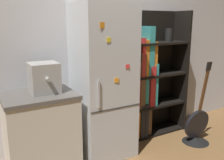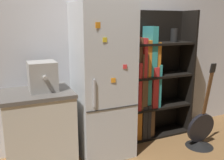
% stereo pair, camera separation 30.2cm
% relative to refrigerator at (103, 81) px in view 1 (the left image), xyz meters
% --- Properties ---
extents(ground_plane, '(16.00, 16.00, 0.00)m').
position_rel_refrigerator_xyz_m(ground_plane, '(0.00, -0.14, -0.91)').
color(ground_plane, olive).
extents(wall_back, '(8.00, 0.05, 2.60)m').
position_rel_refrigerator_xyz_m(wall_back, '(0.00, 0.33, 0.39)').
color(wall_back, silver).
rests_on(wall_back, ground_plane).
extents(refrigerator, '(0.63, 0.64, 1.81)m').
position_rel_refrigerator_xyz_m(refrigerator, '(0.00, 0.00, 0.00)').
color(refrigerator, silver).
rests_on(refrigerator, ground_plane).
extents(bookshelf, '(0.99, 0.35, 1.75)m').
position_rel_refrigerator_xyz_m(bookshelf, '(0.74, 0.16, -0.12)').
color(bookshelf, black).
rests_on(bookshelf, ground_plane).
extents(kitchen_counter, '(0.74, 0.61, 0.86)m').
position_rel_refrigerator_xyz_m(kitchen_counter, '(-0.76, 0.01, -0.47)').
color(kitchen_counter, beige).
rests_on(kitchen_counter, ground_plane).
extents(espresso_machine, '(0.29, 0.34, 0.32)m').
position_rel_refrigerator_xyz_m(espresso_machine, '(-0.69, 0.03, 0.12)').
color(espresso_machine, '#A5A39E').
rests_on(espresso_machine, kitchen_counter).
extents(guitar, '(0.40, 0.36, 1.12)m').
position_rel_refrigerator_xyz_m(guitar, '(1.20, -0.41, -0.74)').
color(guitar, black).
rests_on(guitar, ground_plane).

